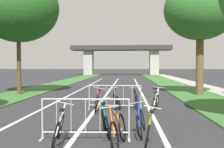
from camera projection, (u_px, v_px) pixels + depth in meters
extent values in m
cube|color=#386B2D|center=(61.00, 83.00, 29.04)|extent=(2.80, 64.31, 0.05)
cube|color=#386B2D|center=(169.00, 84.00, 28.39)|extent=(2.80, 64.31, 0.05)
cube|color=#9E9B93|center=(192.00, 84.00, 28.25)|extent=(1.91, 64.31, 0.08)
cube|color=silver|center=(110.00, 90.00, 21.03)|extent=(0.14, 37.20, 0.01)
cube|color=silver|center=(140.00, 90.00, 20.89)|extent=(0.14, 37.20, 0.01)
cube|color=silver|center=(80.00, 90.00, 21.16)|extent=(0.14, 37.20, 0.01)
cube|color=#2D2D30|center=(121.00, 48.00, 55.33)|extent=(19.95, 4.17, 0.89)
cube|color=#9E9B93|center=(89.00, 63.00, 55.81)|extent=(1.73, 2.40, 4.97)
cube|color=#9E9B93|center=(154.00, 63.00, 55.04)|extent=(1.73, 2.40, 4.97)
cylinder|color=#4C3823|center=(19.00, 67.00, 17.69)|extent=(0.26, 0.26, 3.64)
ellipsoid|color=#23561E|center=(18.00, 8.00, 17.58)|extent=(5.15, 5.15, 4.38)
cylinder|color=brown|center=(200.00, 66.00, 17.20)|extent=(0.47, 0.47, 3.70)
ellipsoid|color=#2D6628|center=(200.00, 9.00, 17.09)|extent=(4.48, 4.48, 3.81)
cylinder|color=#ADADB2|center=(42.00, 119.00, 7.03)|extent=(0.04, 0.04, 1.05)
cube|color=#ADADB2|center=(42.00, 138.00, 7.05)|extent=(0.08, 0.44, 0.03)
cylinder|color=#ADADB2|center=(129.00, 119.00, 6.99)|extent=(0.04, 0.04, 1.05)
cube|color=#ADADB2|center=(129.00, 139.00, 7.00)|extent=(0.08, 0.44, 0.03)
cylinder|color=#ADADB2|center=(85.00, 99.00, 7.00)|extent=(2.22, 0.12, 0.04)
cylinder|color=#ADADB2|center=(86.00, 132.00, 7.02)|extent=(2.22, 0.12, 0.04)
cylinder|color=#ADADB2|center=(57.00, 115.00, 7.02)|extent=(0.02, 0.02, 0.87)
cylinder|color=#ADADB2|center=(71.00, 115.00, 7.02)|extent=(0.02, 0.02, 0.87)
cylinder|color=#ADADB2|center=(85.00, 115.00, 7.01)|extent=(0.02, 0.02, 0.87)
cylinder|color=#ADADB2|center=(100.00, 115.00, 7.00)|extent=(0.02, 0.02, 0.87)
cylinder|color=#ADADB2|center=(114.00, 115.00, 6.99)|extent=(0.02, 0.02, 0.87)
cylinder|color=#ADADB2|center=(89.00, 97.00, 11.87)|extent=(0.04, 0.04, 1.05)
cube|color=#ADADB2|center=(89.00, 109.00, 11.88)|extent=(0.08, 0.44, 0.03)
cylinder|color=#ADADB2|center=(141.00, 98.00, 11.64)|extent=(0.04, 0.04, 1.05)
cube|color=#ADADB2|center=(141.00, 110.00, 11.65)|extent=(0.08, 0.44, 0.03)
cylinder|color=#ADADB2|center=(115.00, 86.00, 11.74)|extent=(2.22, 0.14, 0.04)
cylinder|color=#ADADB2|center=(115.00, 105.00, 11.76)|extent=(2.22, 0.14, 0.04)
cylinder|color=#ADADB2|center=(98.00, 95.00, 11.83)|extent=(0.02, 0.02, 0.87)
cylinder|color=#ADADB2|center=(106.00, 95.00, 11.79)|extent=(0.02, 0.02, 0.87)
cylinder|color=#ADADB2|center=(115.00, 95.00, 11.75)|extent=(0.02, 0.02, 0.87)
cylinder|color=#ADADB2|center=(123.00, 95.00, 11.71)|extent=(0.02, 0.02, 0.87)
cylinder|color=#ADADB2|center=(132.00, 95.00, 11.67)|extent=(0.02, 0.02, 0.87)
torus|color=black|center=(147.00, 139.00, 5.92)|extent=(0.22, 0.63, 0.62)
torus|color=black|center=(149.00, 128.00, 6.89)|extent=(0.22, 0.63, 0.62)
cylinder|color=gold|center=(150.00, 122.00, 6.36)|extent=(0.24, 0.95, 0.58)
cylinder|color=gold|center=(149.00, 124.00, 6.18)|extent=(0.15, 0.13, 0.61)
cylinder|color=gold|center=(147.00, 138.00, 6.07)|extent=(0.06, 0.32, 0.07)
cylinder|color=gold|center=(151.00, 118.00, 6.84)|extent=(0.13, 0.10, 0.55)
cube|color=black|center=(152.00, 111.00, 6.12)|extent=(0.13, 0.25, 0.07)
cylinder|color=#99999E|center=(152.00, 107.00, 6.80)|extent=(0.44, 0.08, 0.10)
torus|color=black|center=(154.00, 105.00, 10.79)|extent=(0.25, 0.65, 0.65)
torus|color=black|center=(157.00, 102.00, 11.78)|extent=(0.25, 0.65, 0.65)
cylinder|color=silver|center=(156.00, 96.00, 11.25)|extent=(0.34, 0.98, 0.66)
cylinder|color=silver|center=(155.00, 99.00, 11.06)|extent=(0.08, 0.13, 0.55)
cylinder|color=silver|center=(154.00, 105.00, 10.95)|extent=(0.10, 0.33, 0.08)
cylinder|color=silver|center=(158.00, 95.00, 11.74)|extent=(0.09, 0.11, 0.63)
cube|color=black|center=(156.00, 92.00, 11.01)|extent=(0.16, 0.26, 0.06)
cylinder|color=#99999E|center=(159.00, 87.00, 11.70)|extent=(0.45, 0.14, 0.07)
torus|color=black|center=(55.00, 136.00, 6.08)|extent=(0.26, 0.68, 0.65)
torus|color=black|center=(61.00, 126.00, 7.10)|extent=(0.26, 0.68, 0.65)
cylinder|color=#B7B7BC|center=(61.00, 118.00, 6.56)|extent=(0.04, 1.01, 0.62)
cylinder|color=#B7B7BC|center=(59.00, 122.00, 6.36)|extent=(0.18, 0.10, 0.60)
cylinder|color=#B7B7BC|center=(56.00, 135.00, 6.24)|extent=(0.08, 0.33, 0.08)
cylinder|color=#B7B7BC|center=(63.00, 115.00, 7.07)|extent=(0.17, 0.07, 0.59)
cube|color=black|center=(62.00, 110.00, 6.32)|extent=(0.14, 0.25, 0.07)
cylinder|color=#99999E|center=(66.00, 103.00, 7.04)|extent=(0.43, 0.08, 0.12)
torus|color=black|center=(119.00, 103.00, 11.71)|extent=(0.29, 0.62, 0.60)
torus|color=black|center=(115.00, 100.00, 12.69)|extent=(0.29, 0.62, 0.60)
cylinder|color=#662884|center=(116.00, 95.00, 12.16)|extent=(0.34, 0.93, 0.58)
cylinder|color=#662884|center=(116.00, 96.00, 11.97)|extent=(0.16, 0.14, 0.63)
cylinder|color=#662884|center=(118.00, 103.00, 11.87)|extent=(0.08, 0.32, 0.07)
cylinder|color=#662884|center=(114.00, 94.00, 12.65)|extent=(0.15, 0.12, 0.55)
cube|color=black|center=(115.00, 89.00, 11.92)|extent=(0.15, 0.26, 0.07)
cylinder|color=#99999E|center=(113.00, 88.00, 12.60)|extent=(0.43, 0.11, 0.12)
torus|color=black|center=(107.00, 128.00, 6.99)|extent=(0.24, 0.63, 0.62)
torus|color=black|center=(104.00, 120.00, 7.94)|extent=(0.24, 0.63, 0.62)
cylinder|color=#197A7F|center=(104.00, 113.00, 7.42)|extent=(0.30, 0.91, 0.65)
cylinder|color=#197A7F|center=(105.00, 115.00, 7.25)|extent=(0.12, 0.13, 0.63)
cylinder|color=#197A7F|center=(107.00, 127.00, 7.14)|extent=(0.08, 0.31, 0.07)
cylinder|color=#197A7F|center=(102.00, 110.00, 7.90)|extent=(0.12, 0.11, 0.62)
cube|color=black|center=(103.00, 104.00, 7.20)|extent=(0.15, 0.26, 0.06)
cylinder|color=#99999E|center=(101.00, 99.00, 7.86)|extent=(0.54, 0.13, 0.10)
torus|color=black|center=(136.00, 103.00, 11.76)|extent=(0.19, 0.61, 0.60)
torus|color=black|center=(137.00, 100.00, 12.79)|extent=(0.19, 0.61, 0.60)
cylinder|color=black|center=(135.00, 95.00, 12.25)|extent=(0.09, 1.01, 0.61)
cylinder|color=black|center=(136.00, 97.00, 12.05)|extent=(0.15, 0.12, 0.53)
cylinder|color=black|center=(136.00, 103.00, 11.93)|extent=(0.06, 0.34, 0.07)
cylinder|color=black|center=(136.00, 93.00, 12.76)|extent=(0.15, 0.08, 0.59)
cube|color=black|center=(134.00, 91.00, 12.02)|extent=(0.12, 0.25, 0.07)
cylinder|color=#99999E|center=(135.00, 87.00, 12.73)|extent=(0.52, 0.06, 0.12)
torus|color=black|center=(139.00, 127.00, 7.00)|extent=(0.25, 0.65, 0.63)
torus|color=black|center=(142.00, 119.00, 8.04)|extent=(0.25, 0.65, 0.63)
cylinder|color=#1E389E|center=(139.00, 114.00, 7.50)|extent=(0.06, 1.03, 0.54)
cylinder|color=#1E389E|center=(138.00, 116.00, 7.30)|extent=(0.17, 0.11, 0.55)
cylinder|color=#1E389E|center=(140.00, 127.00, 7.17)|extent=(0.08, 0.34, 0.07)
cylinder|color=#1E389E|center=(141.00, 111.00, 8.02)|extent=(0.15, 0.08, 0.51)
cube|color=black|center=(136.00, 106.00, 7.27)|extent=(0.14, 0.25, 0.07)
cylinder|color=#99999E|center=(139.00, 102.00, 8.00)|extent=(0.50, 0.09, 0.13)
torus|color=black|center=(97.00, 104.00, 10.88)|extent=(0.28, 0.71, 0.68)
torus|color=black|center=(96.00, 101.00, 11.87)|extent=(0.28, 0.71, 0.68)
cylinder|color=red|center=(98.00, 96.00, 11.35)|extent=(0.04, 0.97, 0.60)
cylinder|color=red|center=(98.00, 97.00, 11.16)|extent=(0.19, 0.10, 0.62)
cylinder|color=red|center=(97.00, 105.00, 11.04)|extent=(0.08, 0.32, 0.08)
cylinder|color=red|center=(98.00, 95.00, 11.84)|extent=(0.17, 0.07, 0.57)
cube|color=black|center=(100.00, 90.00, 11.12)|extent=(0.14, 0.25, 0.07)
cylinder|color=#99999E|center=(99.00, 88.00, 11.81)|extent=(0.50, 0.09, 0.14)
torus|color=black|center=(122.00, 127.00, 6.85)|extent=(0.27, 0.71, 0.69)
torus|color=black|center=(114.00, 137.00, 5.92)|extent=(0.27, 0.71, 0.69)
cylinder|color=orange|center=(116.00, 118.00, 6.41)|extent=(0.29, 0.91, 0.67)
cylinder|color=orange|center=(118.00, 120.00, 6.59)|extent=(0.14, 0.13, 0.57)
cylinder|color=orange|center=(121.00, 130.00, 6.70)|extent=(0.07, 0.31, 0.08)
cylinder|color=orange|center=(112.00, 122.00, 5.95)|extent=(0.15, 0.11, 0.64)
cube|color=black|center=(117.00, 108.00, 6.62)|extent=(0.14, 0.25, 0.07)
cylinder|color=#99999E|center=(110.00, 107.00, 5.97)|extent=(0.42, 0.09, 0.10)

